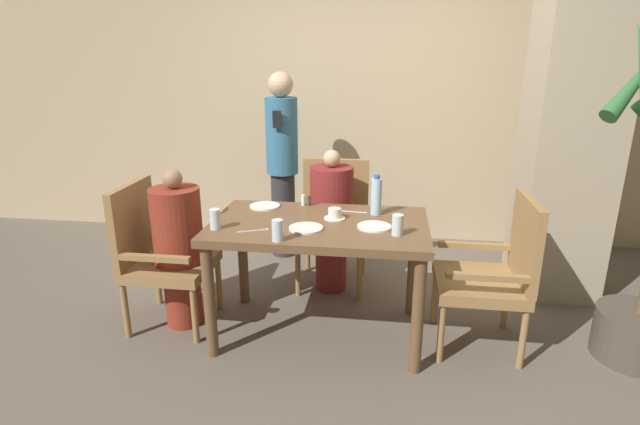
{
  "coord_description": "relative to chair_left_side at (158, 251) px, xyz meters",
  "views": [
    {
      "loc": [
        0.4,
        -2.86,
        1.75
      ],
      "look_at": [
        0.0,
        0.04,
        0.81
      ],
      "focal_mm": 28.0,
      "sensor_mm": 36.0,
      "label": 1
    }
  ],
  "objects": [
    {
      "name": "standing_host",
      "position": [
        0.57,
        1.3,
        0.35
      ],
      "size": [
        0.27,
        0.31,
        1.61
      ],
      "color": "#2D2D33",
      "rests_on": "ground_plane"
    },
    {
      "name": "ground_plane",
      "position": [
        1.07,
        0.0,
        -0.51
      ],
      "size": [
        16.0,
        16.0,
        0.0
      ],
      "primitive_type": "plane",
      "color": "#60564C"
    },
    {
      "name": "water_bottle",
      "position": [
        1.41,
        0.21,
        0.37
      ],
      "size": [
        0.07,
        0.07,
        0.26
      ],
      "color": "#A3C6DB",
      "rests_on": "dining_table"
    },
    {
      "name": "knife_beside_plate",
      "position": [
        1.27,
        0.23,
        0.25
      ],
      "size": [
        0.2,
        0.04,
        0.0
      ],
      "color": "silver",
      "rests_on": "dining_table"
    },
    {
      "name": "pepper_shaker",
      "position": [
        0.95,
        0.34,
        0.29
      ],
      "size": [
        0.03,
        0.03,
        0.07
      ],
      "color": "#4C3D2D",
      "rests_on": "dining_table"
    },
    {
      "name": "dining_table",
      "position": [
        1.07,
        0.0,
        0.15
      ],
      "size": [
        1.33,
        0.81,
        0.76
      ],
      "color": "brown",
      "rests_on": "ground_plane"
    },
    {
      "name": "chair_left_side",
      "position": [
        0.0,
        0.0,
        0.0
      ],
      "size": [
        0.52,
        0.52,
        0.96
      ],
      "color": "olive",
      "rests_on": "ground_plane"
    },
    {
      "name": "plate_dessert_center",
      "position": [
        0.66,
        0.27,
        0.26
      ],
      "size": [
        0.2,
        0.2,
        0.01
      ],
      "color": "white",
      "rests_on": "dining_table"
    },
    {
      "name": "teacup_with_saucer",
      "position": [
        1.16,
        0.08,
        0.28
      ],
      "size": [
        0.13,
        0.13,
        0.07
      ],
      "color": "white",
      "rests_on": "dining_table"
    },
    {
      "name": "chair_far_side",
      "position": [
        1.07,
        0.81,
        0.0
      ],
      "size": [
        0.52,
        0.52,
        0.96
      ],
      "color": "olive",
      "rests_on": "ground_plane"
    },
    {
      "name": "plate_main_right",
      "position": [
        1.01,
        -0.13,
        0.26
      ],
      "size": [
        0.2,
        0.2,
        0.01
      ],
      "color": "white",
      "rests_on": "dining_table"
    },
    {
      "name": "glass_tall_near",
      "position": [
        0.48,
        -0.2,
        0.31
      ],
      "size": [
        0.06,
        0.06,
        0.12
      ],
      "color": "silver",
      "rests_on": "dining_table"
    },
    {
      "name": "plate_main_left",
      "position": [
        1.41,
        -0.05,
        0.26
      ],
      "size": [
        0.2,
        0.2,
        0.01
      ],
      "color": "white",
      "rests_on": "dining_table"
    },
    {
      "name": "pillar_stone",
      "position": [
        2.75,
        0.89,
        0.84
      ],
      "size": [
        0.58,
        0.58,
        2.7
      ],
      "color": "tan",
      "rests_on": "ground_plane"
    },
    {
      "name": "glass_tall_mid",
      "position": [
        1.54,
        -0.16,
        0.31
      ],
      "size": [
        0.06,
        0.06,
        0.12
      ],
      "color": "silver",
      "rests_on": "dining_table"
    },
    {
      "name": "diner_in_far_chair",
      "position": [
        1.07,
        0.66,
        0.05
      ],
      "size": [
        0.32,
        0.32,
        1.09
      ],
      "color": "maroon",
      "rests_on": "ground_plane"
    },
    {
      "name": "salt_shaker",
      "position": [
        0.91,
        0.34,
        0.29
      ],
      "size": [
        0.03,
        0.03,
        0.07
      ],
      "color": "white",
      "rests_on": "dining_table"
    },
    {
      "name": "wall_back",
      "position": [
        1.07,
        1.91,
        0.89
      ],
      "size": [
        8.0,
        0.06,
        2.8
      ],
      "color": "tan",
      "rests_on": "ground_plane"
    },
    {
      "name": "glass_tall_far",
      "position": [
        0.89,
        -0.34,
        0.31
      ],
      "size": [
        0.06,
        0.06,
        0.12
      ],
      "color": "silver",
      "rests_on": "dining_table"
    },
    {
      "name": "fork_beside_plate",
      "position": [
        0.73,
        -0.2,
        0.25
      ],
      "size": [
        0.18,
        0.09,
        0.0
      ],
      "color": "silver",
      "rests_on": "dining_table"
    },
    {
      "name": "chair_right_side",
      "position": [
        2.14,
        0.0,
        0.0
      ],
      "size": [
        0.52,
        0.52,
        0.96
      ],
      "color": "olive",
      "rests_on": "ground_plane"
    },
    {
      "name": "diner_in_left_chair",
      "position": [
        0.15,
        0.0,
        0.04
      ],
      "size": [
        0.32,
        0.32,
        1.07
      ],
      "color": "maroon",
      "rests_on": "ground_plane"
    }
  ]
}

